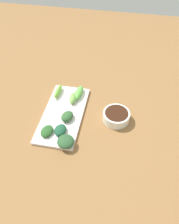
# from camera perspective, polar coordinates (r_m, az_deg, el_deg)

# --- Properties ---
(tabletop) EXTENTS (2.10, 2.10, 0.02)m
(tabletop) POSITION_cam_1_polar(r_m,az_deg,el_deg) (0.95, -0.91, -1.99)
(tabletop) COLOR olive
(tabletop) RESTS_ON ground
(sauce_bowl) EXTENTS (0.11, 0.11, 0.04)m
(sauce_bowl) POSITION_cam_1_polar(r_m,az_deg,el_deg) (0.93, 6.70, -0.97)
(sauce_bowl) COLOR white
(sauce_bowl) RESTS_ON tabletop
(serving_plate) EXTENTS (0.16, 0.34, 0.01)m
(serving_plate) POSITION_cam_1_polar(r_m,az_deg,el_deg) (0.96, -6.48, -0.35)
(serving_plate) COLOR white
(serving_plate) RESTS_ON tabletop
(broccoli_leafy_0) EXTENTS (0.06, 0.07, 0.03)m
(broccoli_leafy_0) POSITION_cam_1_polar(r_m,az_deg,el_deg) (0.92, -5.58, -1.09)
(broccoli_leafy_0) COLOR #2E5C2E
(broccoli_leafy_0) RESTS_ON serving_plate
(broccoli_stalk_1) EXTENTS (0.04, 0.09, 0.03)m
(broccoli_stalk_1) POSITION_cam_1_polar(r_m,az_deg,el_deg) (1.02, -2.73, 4.79)
(broccoli_stalk_1) COLOR #63BA4A
(broccoli_stalk_1) RESTS_ON serving_plate
(broccoli_leafy_2) EXTENTS (0.05, 0.07, 0.02)m
(broccoli_leafy_2) POSITION_cam_1_polar(r_m,az_deg,el_deg) (0.89, -10.60, -4.73)
(broccoli_leafy_2) COLOR #275524
(broccoli_leafy_2) RESTS_ON serving_plate
(broccoli_stalk_3) EXTENTS (0.03, 0.09, 0.03)m
(broccoli_stalk_3) POSITION_cam_1_polar(r_m,az_deg,el_deg) (1.04, -7.86, 5.12)
(broccoli_stalk_3) COLOR #77BC40
(broccoli_stalk_3) RESTS_ON serving_plate
(broccoli_stalk_4) EXTENTS (0.03, 0.07, 0.03)m
(broccoli_stalk_4) POSITION_cam_1_polar(r_m,az_deg,el_deg) (1.00, -4.13, 3.47)
(broccoli_stalk_4) COLOR #72AB4B
(broccoli_stalk_4) RESTS_ON serving_plate
(broccoli_leafy_5) EXTENTS (0.08, 0.08, 0.03)m
(broccoli_leafy_5) POSITION_cam_1_polar(r_m,az_deg,el_deg) (0.85, -5.98, -7.31)
(broccoli_leafy_5) COLOR #2A522D
(broccoli_leafy_5) RESTS_ON serving_plate
(broccoli_leafy_6) EXTENTS (0.05, 0.06, 0.02)m
(broccoli_leafy_6) POSITION_cam_1_polar(r_m,az_deg,el_deg) (0.88, -7.29, -4.50)
(broccoli_leafy_6) COLOR #1B4E32
(broccoli_leafy_6) RESTS_ON serving_plate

